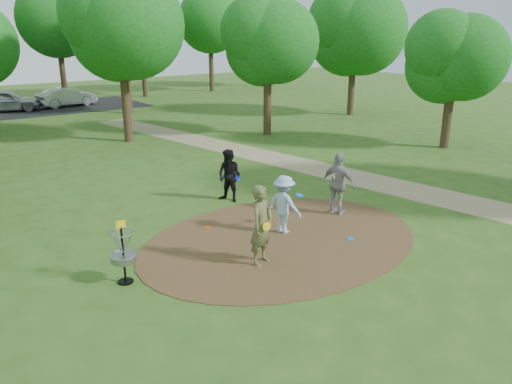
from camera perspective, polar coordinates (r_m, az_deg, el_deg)
ground at (r=14.07m, az=2.97°, el=-5.47°), size 100.00×100.00×0.00m
dirt_clearing at (r=14.06m, az=2.97°, el=-5.43°), size 8.40×8.40×0.02m
footpath at (r=19.81m, az=13.70°, el=1.06°), size 7.55×39.89×0.01m
parking_lot at (r=41.53m, az=-22.69°, el=8.85°), size 14.00×8.00×0.01m
player_observer_with_disc at (r=12.29m, az=0.64°, el=-3.82°), size 0.88×0.74×2.06m
player_throwing_with_disc at (r=14.28m, az=3.22°, el=-1.43°), size 1.23×1.24×1.71m
player_walking_with_disc at (r=16.93m, az=-3.06°, el=1.86°), size 0.97×1.07×1.80m
player_waiting_with_disc at (r=15.87m, az=9.41°, el=0.92°), size 0.72×1.25×2.01m
disc_ground_cyan at (r=13.96m, az=1.00°, el=-5.51°), size 0.22×0.22×0.02m
disc_ground_blue at (r=14.29m, az=10.72°, el=-5.27°), size 0.22×0.22×0.02m
disc_ground_red at (r=14.92m, az=-5.61°, el=-4.01°), size 0.22×0.22×0.02m
car_left at (r=40.83m, az=-26.70°, el=9.31°), size 4.95×3.10×1.57m
car_right at (r=41.79m, az=-20.83°, el=10.12°), size 4.60×2.23×1.45m
disc_golf_basket at (r=11.82m, az=-14.98°, el=-6.18°), size 0.63×0.63×1.54m
tree_ring at (r=20.74m, az=-4.16°, el=16.91°), size 37.21×45.62×9.10m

